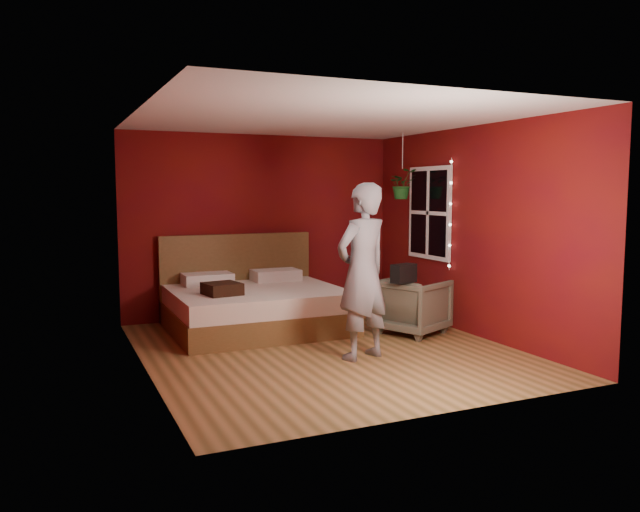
{
  "coord_description": "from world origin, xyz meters",
  "views": [
    {
      "loc": [
        -2.88,
        -6.33,
        1.81
      ],
      "look_at": [
        0.1,
        0.4,
        1.03
      ],
      "focal_mm": 35.0,
      "sensor_mm": 36.0,
      "label": 1
    }
  ],
  "objects": [
    {
      "name": "floor",
      "position": [
        0.0,
        0.0,
        0.0
      ],
      "size": [
        4.5,
        4.5,
        0.0
      ],
      "primitive_type": "plane",
      "color": "olive",
      "rests_on": "ground"
    },
    {
      "name": "room_walls",
      "position": [
        0.0,
        0.0,
        1.68
      ],
      "size": [
        4.04,
        4.54,
        2.62
      ],
      "color": "maroon",
      "rests_on": "ground"
    },
    {
      "name": "window",
      "position": [
        1.97,
        0.9,
        1.5
      ],
      "size": [
        0.05,
        0.97,
        1.27
      ],
      "color": "white",
      "rests_on": "room_walls"
    },
    {
      "name": "fairy_lights",
      "position": [
        1.94,
        0.38,
        1.5
      ],
      "size": [
        0.04,
        0.04,
        1.45
      ],
      "color": "silver",
      "rests_on": "room_walls"
    },
    {
      "name": "bed",
      "position": [
        -0.41,
        1.38,
        0.31
      ],
      "size": [
        2.17,
        1.85,
        1.2
      ],
      "color": "brown",
      "rests_on": "ground"
    },
    {
      "name": "person",
      "position": [
        0.2,
        -0.49,
        0.94
      ],
      "size": [
        0.79,
        0.64,
        1.89
      ],
      "primitive_type": "imported",
      "rotation": [
        0.0,
        0.0,
        3.45
      ],
      "color": "slate",
      "rests_on": "ground"
    },
    {
      "name": "armchair",
      "position": [
        1.34,
        0.3,
        0.35
      ],
      "size": [
        1.02,
        1.0,
        0.7
      ],
      "primitive_type": "imported",
      "rotation": [
        0.0,
        0.0,
        2.0
      ],
      "color": "#5C5D49",
      "rests_on": "ground"
    },
    {
      "name": "handbag",
      "position": [
        1.05,
        0.06,
        0.81
      ],
      "size": [
        0.35,
        0.24,
        0.22
      ],
      "primitive_type": "cube",
      "rotation": [
        0.0,
        0.0,
        0.3
      ],
      "color": "black",
      "rests_on": "armchair"
    },
    {
      "name": "throw_pillow",
      "position": [
        -0.93,
        1.01,
        0.62
      ],
      "size": [
        0.47,
        0.47,
        0.14
      ],
      "primitive_type": "cube",
      "rotation": [
        0.0,
        0.0,
        0.16
      ],
      "color": "black",
      "rests_on": "bed"
    },
    {
      "name": "hanging_plant",
      "position": [
        1.69,
        1.17,
        1.9
      ],
      "size": [
        0.43,
        0.39,
        0.91
      ],
      "color": "silver",
      "rests_on": "room_walls"
    }
  ]
}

